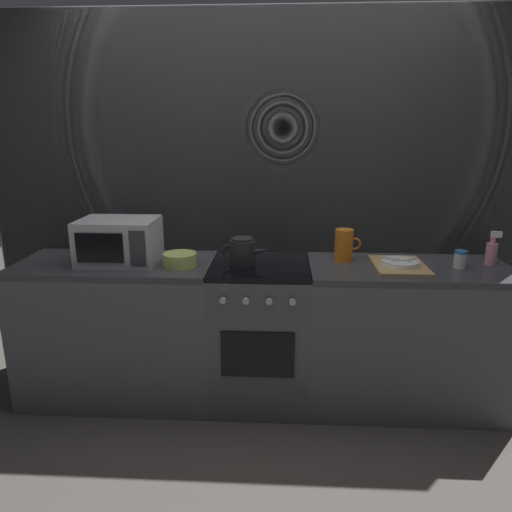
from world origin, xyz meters
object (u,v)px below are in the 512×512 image
object	(u,v)px
stove_unit	(260,332)
mixing_bowl	(180,260)
spice_jar	(461,259)
dish_pile	(400,265)
microwave	(119,241)
kettle	(243,252)
spray_bottle	(492,251)
pitcher	(344,245)

from	to	relation	value
stove_unit	mixing_bowl	size ratio (longest dim) A/B	4.50
mixing_bowl	spice_jar	distance (m)	1.66
dish_pile	spice_jar	xyz separation A→B (m)	(0.36, 0.02, 0.03)
spice_jar	mixing_bowl	bearing A→B (deg)	-177.99
dish_pile	spice_jar	bearing A→B (deg)	2.97
microwave	spice_jar	distance (m)	2.04
kettle	stove_unit	bearing A→B (deg)	9.78
kettle	spray_bottle	world-z (taller)	spray_bottle
mixing_bowl	spice_jar	size ratio (longest dim) A/B	1.90
stove_unit	kettle	world-z (taller)	kettle
stove_unit	spice_jar	bearing A→B (deg)	-0.59
microwave	pitcher	xyz separation A→B (m)	(1.37, 0.11, -0.03)
dish_pile	spice_jar	distance (m)	0.36
stove_unit	dish_pile	xyz separation A→B (m)	(0.83, -0.03, 0.47)
spray_bottle	dish_pile	bearing A→B (deg)	-169.40
mixing_bowl	spray_bottle	xyz separation A→B (m)	(1.87, 0.15, 0.04)
kettle	spice_jar	distance (m)	1.28
dish_pile	spice_jar	size ratio (longest dim) A/B	3.81
microwave	kettle	world-z (taller)	microwave
kettle	pitcher	distance (m)	0.63
microwave	kettle	size ratio (longest dim) A/B	1.62
microwave	kettle	distance (m)	0.76
stove_unit	dish_pile	distance (m)	0.95
spice_jar	stove_unit	bearing A→B (deg)	179.41
spice_jar	microwave	bearing A→B (deg)	-179.92
mixing_bowl	pitcher	distance (m)	1.01
stove_unit	microwave	bearing A→B (deg)	-179.01
kettle	pitcher	bearing A→B (deg)	10.84
kettle	mixing_bowl	xyz separation A→B (m)	(-0.37, -0.05, -0.04)
pitcher	spray_bottle	world-z (taller)	spray_bottle
kettle	spice_jar	size ratio (longest dim) A/B	2.71
stove_unit	pitcher	xyz separation A→B (m)	(0.51, 0.10, 0.55)
stove_unit	mixing_bowl	world-z (taller)	mixing_bowl
microwave	spray_bottle	xyz separation A→B (m)	(2.25, 0.09, -0.06)
microwave	spray_bottle	bearing A→B (deg)	2.31
mixing_bowl	dish_pile	bearing A→B (deg)	1.75
microwave	dish_pile	bearing A→B (deg)	-0.54
microwave	dish_pile	distance (m)	1.69
stove_unit	spray_bottle	size ratio (longest dim) A/B	4.43
kettle	mixing_bowl	size ratio (longest dim) A/B	1.42
mixing_bowl	spray_bottle	bearing A→B (deg)	4.47
pitcher	spice_jar	distance (m)	0.68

